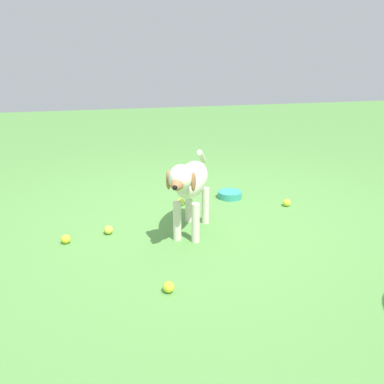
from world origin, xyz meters
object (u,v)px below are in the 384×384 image
Objects in this scene: tennis_ball_0 at (287,203)px; tennis_ball_3 at (180,202)px; tennis_ball_1 at (169,287)px; dog at (190,183)px; tennis_ball_4 at (108,230)px; water_bowl at (230,195)px; tennis_ball_2 at (66,239)px.

tennis_ball_3 is at bearing -14.65° from tennis_ball_0.
tennis_ball_1 is at bearing 75.09° from tennis_ball_3.
dog is at bearing -112.32° from tennis_ball_1.
tennis_ball_4 is 0.30× the size of water_bowl.
dog reaches higher than tennis_ball_2.
dog is 12.29× the size of tennis_ball_2.
tennis_ball_0 is 1.87m from tennis_ball_2.
tennis_ball_0 is 0.53m from water_bowl.
dog reaches higher than tennis_ball_1.
tennis_ball_3 is 1.00× the size of tennis_ball_4.
tennis_ball_0 is (-0.95, -0.35, -0.36)m from dog.
tennis_ball_1 is 1.00× the size of tennis_ball_4.
tennis_ball_3 is (-0.05, -0.59, -0.36)m from dog.
tennis_ball_2 is at bearing 9.33° from tennis_ball_0.
tennis_ball_3 and tennis_ball_4 have the same top height.
tennis_ball_0 and tennis_ball_2 have the same top height.
tennis_ball_1 reaches higher than water_bowl.
tennis_ball_1 is 1.36m from tennis_ball_3.
tennis_ball_2 is 1.00× the size of tennis_ball_3.
water_bowl is at bearing -120.69° from tennis_ball_1.
tennis_ball_4 reaches higher than water_bowl.
tennis_ball_4 is at bearing 7.94° from tennis_ball_0.
dog is 12.29× the size of tennis_ball_4.
dog reaches higher than water_bowl.
tennis_ball_3 is at bearing -144.96° from tennis_ball_4.
dog is at bearing 51.62° from water_bowl.
tennis_ball_1 is 0.30× the size of water_bowl.
tennis_ball_2 is 0.31m from tennis_ball_4.
tennis_ball_0 and tennis_ball_3 have the same top height.
tennis_ball_3 is at bearing -157.88° from dog.
tennis_ball_2 is 1.56m from water_bowl.
water_bowl is at bearing -156.22° from tennis_ball_2.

